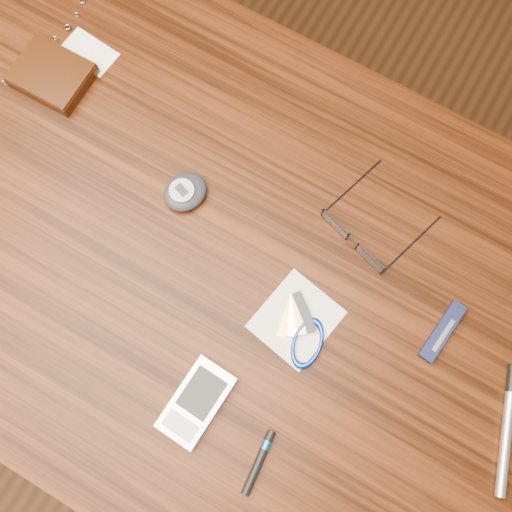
# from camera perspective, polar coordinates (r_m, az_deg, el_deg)

# --- Properties ---
(ground) EXTENTS (3.80, 3.80, 0.00)m
(ground) POSITION_cam_1_polar(r_m,az_deg,el_deg) (1.49, -2.08, -7.06)
(ground) COLOR #472814
(ground) RESTS_ON ground
(desk) EXTENTS (1.00, 0.70, 0.75)m
(desk) POSITION_cam_1_polar(r_m,az_deg,el_deg) (0.85, -3.62, -1.73)
(desk) COLOR #371708
(desk) RESTS_ON ground
(wallet_and_card) EXTENTS (0.11, 0.13, 0.02)m
(wallet_and_card) POSITION_cam_1_polar(r_m,az_deg,el_deg) (0.89, -19.64, 16.73)
(wallet_and_card) COLOR black
(wallet_and_card) RESTS_ON desk
(eyeglasses) EXTENTS (0.14, 0.14, 0.02)m
(eyeglasses) POSITION_cam_1_polar(r_m,az_deg,el_deg) (0.76, 9.95, 1.76)
(eyeglasses) COLOR black
(eyeglasses) RESTS_ON desk
(pda_phone) EXTENTS (0.06, 0.10, 0.02)m
(pda_phone) POSITION_cam_1_polar(r_m,az_deg,el_deg) (0.73, -5.99, -14.32)
(pda_phone) COLOR silver
(pda_phone) RESTS_ON desk
(pedometer) EXTENTS (0.07, 0.07, 0.02)m
(pedometer) POSITION_cam_1_polar(r_m,az_deg,el_deg) (0.77, -7.13, 6.39)
(pedometer) COLOR black
(pedometer) RESTS_ON desk
(notepad_keys) EXTENTS (0.11, 0.11, 0.01)m
(notepad_keys) POSITION_cam_1_polar(r_m,az_deg,el_deg) (0.73, 4.62, -7.47)
(notepad_keys) COLOR silver
(notepad_keys) RESTS_ON desk
(pocket_knife) EXTENTS (0.03, 0.09, 0.01)m
(pocket_knife) POSITION_cam_1_polar(r_m,az_deg,el_deg) (0.77, 18.12, -7.20)
(pocket_knife) COLOR #0E1838
(pocket_knife) RESTS_ON desk
(silver_pen) EXTENTS (0.06, 0.15, 0.01)m
(silver_pen) POSITION_cam_1_polar(r_m,az_deg,el_deg) (0.79, 23.89, -14.67)
(silver_pen) COLOR silver
(silver_pen) RESTS_ON desk
(black_blue_pen) EXTENTS (0.02, 0.08, 0.01)m
(black_blue_pen) POSITION_cam_1_polar(r_m,az_deg,el_deg) (0.73, 0.36, -19.74)
(black_blue_pen) COLOR black
(black_blue_pen) RESTS_ON desk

